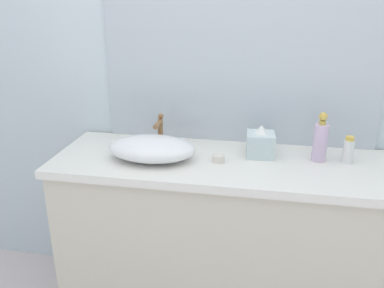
# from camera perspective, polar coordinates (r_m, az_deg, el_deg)

# --- Properties ---
(bathroom_wall_rear) EXTENTS (6.00, 0.06, 2.60)m
(bathroom_wall_rear) POSITION_cam_1_polar(r_m,az_deg,el_deg) (2.11, 5.67, 11.10)
(bathroom_wall_rear) COLOR silver
(bathroom_wall_rear) RESTS_ON ground
(vanity_counter) EXTENTS (1.71, 0.56, 0.90)m
(vanity_counter) POSITION_cam_1_polar(r_m,az_deg,el_deg) (2.12, 5.27, -13.61)
(vanity_counter) COLOR beige
(vanity_counter) RESTS_ON ground
(wall_mirror_panel) EXTENTS (1.39, 0.01, 1.00)m
(wall_mirror_panel) POSITION_cam_1_polar(r_m,az_deg,el_deg) (2.05, 6.93, 13.66)
(wall_mirror_panel) COLOR #B2BCC6
(wall_mirror_panel) RESTS_ON vanity_counter
(sink_basin) EXTENTS (0.42, 0.27, 0.11)m
(sink_basin) POSITION_cam_1_polar(r_m,az_deg,el_deg) (1.91, -5.73, -0.63)
(sink_basin) COLOR white
(sink_basin) RESTS_ON vanity_counter
(faucet) EXTENTS (0.03, 0.13, 0.17)m
(faucet) POSITION_cam_1_polar(r_m,az_deg,el_deg) (2.03, -4.60, 2.17)
(faucet) COLOR brown
(faucet) RESTS_ON vanity_counter
(soap_dispenser) EXTENTS (0.07, 0.07, 0.24)m
(soap_dispenser) POSITION_cam_1_polar(r_m,az_deg,el_deg) (1.96, 17.75, 0.49)
(soap_dispenser) COLOR silver
(soap_dispenser) RESTS_ON vanity_counter
(lotion_bottle) EXTENTS (0.05, 0.05, 0.13)m
(lotion_bottle) POSITION_cam_1_polar(r_m,az_deg,el_deg) (1.99, 21.28, -0.85)
(lotion_bottle) COLOR white
(lotion_bottle) RESTS_ON vanity_counter
(tissue_box) EXTENTS (0.14, 0.14, 0.16)m
(tissue_box) POSITION_cam_1_polar(r_m,az_deg,el_deg) (1.96, 9.68, 0.14)
(tissue_box) COLOR silver
(tissue_box) RESTS_ON vanity_counter
(candle_jar) EXTENTS (0.06, 0.06, 0.03)m
(candle_jar) POSITION_cam_1_polar(r_m,az_deg,el_deg) (1.89, 3.76, -2.04)
(candle_jar) COLOR silver
(candle_jar) RESTS_ON vanity_counter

